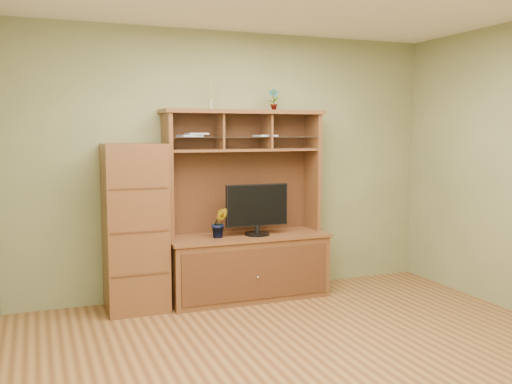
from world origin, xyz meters
TOP-DOWN VIEW (x-y plane):
  - room at (0.00, 0.00)m, footprint 4.54×4.04m
  - media_hutch at (0.06, 1.73)m, footprint 1.66×0.61m
  - monitor at (0.15, 1.64)m, footprint 0.65×0.25m
  - orchid_plant at (-0.25, 1.65)m, footprint 0.19×0.17m
  - top_plant at (0.39, 1.80)m, footprint 0.14×0.11m
  - reed_diffuser at (-0.28, 1.80)m, footprint 0.05×0.05m
  - magazines at (-0.21, 1.80)m, footprint 1.04×0.21m
  - side_cabinet at (-1.05, 1.73)m, footprint 0.56×0.51m

SIDE VIEW (x-z plane):
  - media_hutch at x=0.06m, z-range -0.43..1.47m
  - side_cabinet at x=-1.05m, z-range 0.00..1.57m
  - orchid_plant at x=-0.25m, z-range 0.65..0.95m
  - monitor at x=0.15m, z-range 0.66..1.18m
  - room at x=0.00m, z-range -0.02..2.72m
  - magazines at x=-0.21m, z-range 1.63..1.67m
  - reed_diffuser at x=-0.28m, z-range 1.87..2.14m
  - top_plant at x=0.39m, z-range 1.90..2.13m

